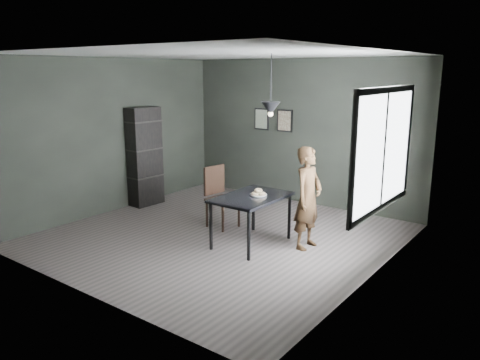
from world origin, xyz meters
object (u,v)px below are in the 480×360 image
Objects in this scene: pendant_lamp at (271,108)px; cafe_table at (251,201)px; woman at (308,198)px; wood_chair at (219,192)px; shelf_unit at (144,157)px; white_plate at (258,195)px.

cafe_table is at bearing -158.20° from pendant_lamp.
woman is 1.41m from pendant_lamp.
wood_chair is 0.54× the size of shelf_unit.
woman reaches higher than white_plate.
cafe_table is 0.63× the size of shelf_unit.
woman reaches higher than cafe_table.
shelf_unit reaches higher than wood_chair.
pendant_lamp is at bearing -6.25° from wood_chair.
white_plate is 0.15× the size of woman.
pendant_lamp reaches higher than woman.
wood_chair reaches higher than cafe_table.
wood_chair is (-1.67, -0.01, -0.18)m from woman.
shelf_unit is at bearing 169.53° from cafe_table.
white_plate is at bearing 51.26° from cafe_table.
shelf_unit is 2.19× the size of pendant_lamp.
shelf_unit reaches higher than white_plate.
pendant_lamp is (0.18, 0.02, 1.29)m from white_plate.
woman is 3.67m from shelf_unit.
pendant_lamp is at bearing 5.35° from white_plate.
shelf_unit is at bearing 171.30° from white_plate.
white_plate is 0.27× the size of pendant_lamp.
white_plate is 1.06m from wood_chair.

